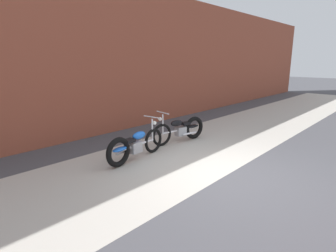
% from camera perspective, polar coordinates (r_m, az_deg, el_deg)
% --- Properties ---
extents(ground_plane, '(80.00, 80.00, 0.00)m').
position_cam_1_polar(ground_plane, '(6.29, 12.33, -10.01)').
color(ground_plane, '#47474C').
extents(sidewalk_slab, '(36.00, 3.50, 0.01)m').
position_cam_1_polar(sidewalk_slab, '(7.25, 0.26, -6.44)').
color(sidewalk_slab, '#B2ADA3').
rests_on(sidewalk_slab, ground).
extents(brick_building_wall, '(36.00, 0.50, 5.06)m').
position_cam_1_polar(brick_building_wall, '(9.48, -15.81, 13.37)').
color(brick_building_wall, brown).
rests_on(brick_building_wall, ground).
extents(motorcycle_blue, '(2.01, 0.58, 1.03)m').
position_cam_1_polar(motorcycle_blue, '(6.89, -7.42, -4.14)').
color(motorcycle_blue, black).
rests_on(motorcycle_blue, ground).
extents(motorcycle_black, '(1.99, 0.67, 1.03)m').
position_cam_1_polar(motorcycle_black, '(8.50, 3.08, -0.63)').
color(motorcycle_black, black).
rests_on(motorcycle_black, ground).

